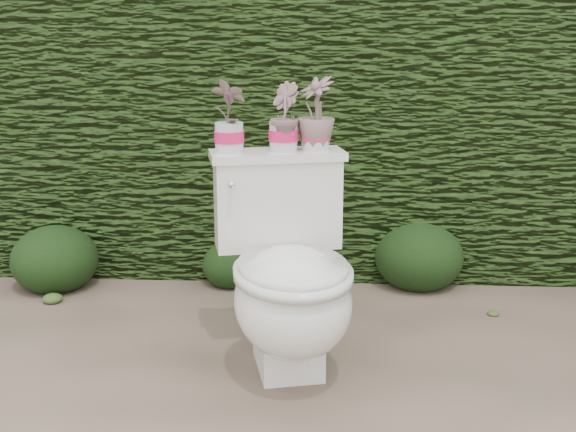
{
  "coord_description": "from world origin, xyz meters",
  "views": [
    {
      "loc": [
        -0.09,
        -2.26,
        1.22
      ],
      "look_at": [
        -0.22,
        0.3,
        0.55
      ],
      "focal_mm": 45.0,
      "sensor_mm": 36.0,
      "label": 1
    }
  ],
  "objects_px": {
    "potted_plant_left": "(229,118)",
    "potted_plant_right": "(316,115)",
    "toilet": "(289,279)",
    "potted_plant_center": "(283,119)"
  },
  "relations": [
    {
      "from": "potted_plant_left",
      "to": "potted_plant_right",
      "type": "xyz_separation_m",
      "value": [
        0.32,
        0.07,
        0.0
      ]
    },
    {
      "from": "toilet",
      "to": "potted_plant_right",
      "type": "relative_size",
      "value": 3.0
    },
    {
      "from": "potted_plant_left",
      "to": "potted_plant_right",
      "type": "bearing_deg",
      "value": -143.91
    },
    {
      "from": "potted_plant_left",
      "to": "toilet",
      "type": "bearing_deg",
      "value": 162.73
    },
    {
      "from": "toilet",
      "to": "potted_plant_left",
      "type": "relative_size",
      "value": 3.06
    },
    {
      "from": "toilet",
      "to": "potted_plant_left",
      "type": "height_order",
      "value": "potted_plant_left"
    },
    {
      "from": "potted_plant_right",
      "to": "toilet",
      "type": "bearing_deg",
      "value": -59.87
    },
    {
      "from": "potted_plant_left",
      "to": "potted_plant_right",
      "type": "distance_m",
      "value": 0.32
    },
    {
      "from": "potted_plant_left",
      "to": "potted_plant_right",
      "type": "height_order",
      "value": "potted_plant_right"
    },
    {
      "from": "potted_plant_left",
      "to": "potted_plant_center",
      "type": "xyz_separation_m",
      "value": [
        0.2,
        0.05,
        -0.01
      ]
    }
  ]
}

